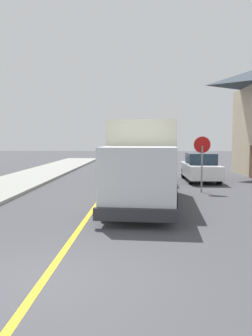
% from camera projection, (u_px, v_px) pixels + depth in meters
% --- Properties ---
extents(ground_plane, '(120.00, 120.00, 0.00)m').
position_uv_depth(ground_plane, '(42.00, 283.00, 5.93)').
color(ground_plane, '#424247').
extents(centre_line_yellow, '(0.16, 56.00, 0.01)m').
position_uv_depth(centre_line_yellow, '(105.00, 192.00, 15.88)').
color(centre_line_yellow, gold).
rests_on(centre_line_yellow, ground).
extents(box_truck, '(2.82, 7.31, 3.20)m').
position_uv_depth(box_truck, '(144.00, 159.00, 13.01)').
color(box_truck, '#F2EDCC').
rests_on(box_truck, ground).
extents(parked_car_near, '(1.82, 4.41, 1.67)m').
position_uv_depth(parked_car_near, '(155.00, 168.00, 19.58)').
color(parked_car_near, '#4C564C').
rests_on(parked_car_near, ground).
extents(parked_car_mid, '(1.99, 4.47, 1.67)m').
position_uv_depth(parked_car_mid, '(145.00, 161.00, 26.14)').
color(parked_car_mid, '#2D4793').
rests_on(parked_car_mid, ground).
extents(parked_van_across, '(1.88, 4.43, 1.67)m').
position_uv_depth(parked_van_across, '(200.00, 168.00, 19.81)').
color(parked_van_across, silver).
rests_on(parked_van_across, ground).
extents(stop_sign, '(0.80, 0.10, 2.65)m').
position_uv_depth(stop_sign, '(202.00, 153.00, 15.67)').
color(stop_sign, gray).
rests_on(stop_sign, ground).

